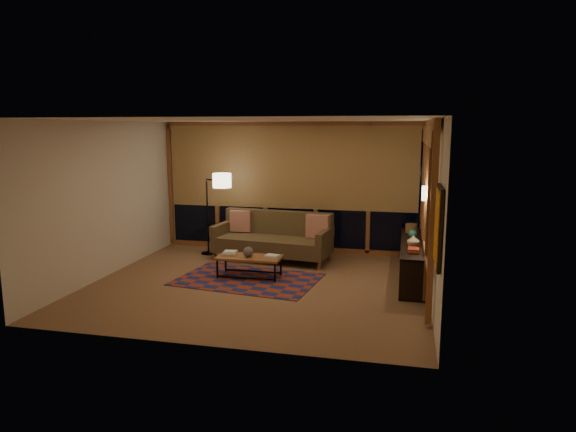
% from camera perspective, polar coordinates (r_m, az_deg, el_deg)
% --- Properties ---
extents(floor, '(5.50, 5.00, 0.01)m').
position_cam_1_polar(floor, '(8.65, -3.28, -7.58)').
color(floor, '#8E694E').
rests_on(floor, ground).
extents(ceiling, '(5.50, 5.00, 0.01)m').
position_cam_1_polar(ceiling, '(8.25, -3.47, 10.61)').
color(ceiling, white).
rests_on(ceiling, walls).
extents(walls, '(5.51, 5.01, 2.70)m').
position_cam_1_polar(walls, '(8.34, -3.37, 1.30)').
color(walls, silver).
rests_on(walls, floor).
extents(window_wall_back, '(5.30, 0.16, 2.60)m').
position_cam_1_polar(window_wall_back, '(10.68, 0.27, 3.19)').
color(window_wall_back, brown).
rests_on(window_wall_back, walls).
extents(window_wall_right, '(0.16, 3.70, 2.60)m').
position_cam_1_polar(window_wall_right, '(8.62, 15.18, 1.25)').
color(window_wall_right, brown).
rests_on(window_wall_right, walls).
extents(wall_art, '(0.06, 0.74, 0.94)m').
position_cam_1_polar(wall_art, '(6.19, 16.32, -1.13)').
color(wall_art, red).
rests_on(wall_art, walls).
extents(wall_sconce, '(0.12, 0.18, 0.22)m').
position_cam_1_polar(wall_sconce, '(8.44, 14.87, 2.46)').
color(wall_sconce, white).
rests_on(wall_sconce, walls).
extents(sofa, '(2.35, 1.17, 0.92)m').
position_cam_1_polar(sofa, '(10.05, -1.78, -2.37)').
color(sofa, '#4F3920').
rests_on(sofa, floor).
extents(pillow_left, '(0.43, 0.14, 0.43)m').
position_cam_1_polar(pillow_left, '(10.52, -5.28, -0.67)').
color(pillow_left, '#B12A0A').
rests_on(pillow_left, sofa).
extents(pillow_right, '(0.47, 0.24, 0.45)m').
position_cam_1_polar(pillow_right, '(9.91, 3.33, -1.22)').
color(pillow_right, '#B12A0A').
rests_on(pillow_right, sofa).
extents(area_rug, '(2.52, 1.85, 0.01)m').
position_cam_1_polar(area_rug, '(8.91, -4.49, -7.03)').
color(area_rug, maroon).
rests_on(area_rug, floor).
extents(coffee_table, '(1.12, 0.52, 0.37)m').
position_cam_1_polar(coffee_table, '(9.00, -4.30, -5.65)').
color(coffee_table, brown).
rests_on(coffee_table, floor).
extents(book_stack_a, '(0.26, 0.21, 0.07)m').
position_cam_1_polar(book_stack_a, '(9.08, -6.45, -4.11)').
color(book_stack_a, white).
rests_on(book_stack_a, coffee_table).
extents(book_stack_b, '(0.29, 0.25, 0.05)m').
position_cam_1_polar(book_stack_b, '(8.84, -1.81, -4.50)').
color(book_stack_b, white).
rests_on(book_stack_b, coffee_table).
extents(ceramic_pot, '(0.22, 0.22, 0.18)m').
position_cam_1_polar(ceramic_pot, '(8.90, -4.44, -3.98)').
color(ceramic_pot, black).
rests_on(ceramic_pot, coffee_table).
extents(floor_lamp, '(0.65, 0.52, 1.70)m').
position_cam_1_polar(floor_lamp, '(10.62, -8.94, 0.30)').
color(floor_lamp, black).
rests_on(floor_lamp, floor).
extents(bookshelf, '(0.40, 2.56, 0.64)m').
position_cam_1_polar(bookshelf, '(9.15, 13.62, -4.79)').
color(bookshelf, black).
rests_on(bookshelf, floor).
extents(basket, '(0.26, 0.26, 0.16)m').
position_cam_1_polar(basket, '(9.87, 13.55, -1.33)').
color(basket, olive).
rests_on(basket, bookshelf).
extents(teal_bowl, '(0.17, 0.17, 0.16)m').
position_cam_1_polar(teal_bowl, '(9.37, 13.70, -1.95)').
color(teal_bowl, '#257974').
rests_on(teal_bowl, bookshelf).
extents(vase, '(0.24, 0.24, 0.21)m').
position_cam_1_polar(vase, '(8.69, 13.75, -2.67)').
color(vase, tan).
rests_on(vase, bookshelf).
extents(shelf_book_stack, '(0.26, 0.31, 0.08)m').
position_cam_1_polar(shelf_book_stack, '(8.32, 13.77, -3.71)').
color(shelf_book_stack, white).
rests_on(shelf_book_stack, bookshelf).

